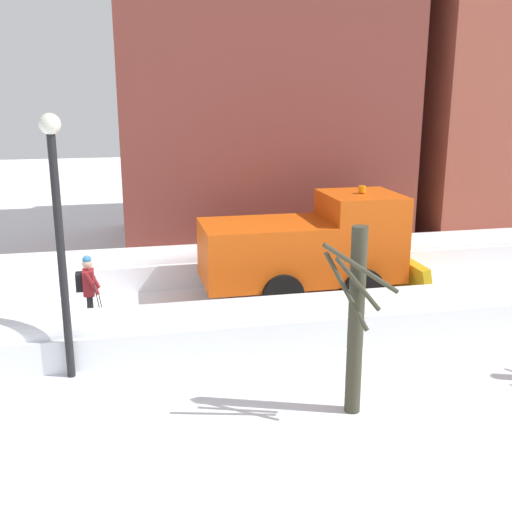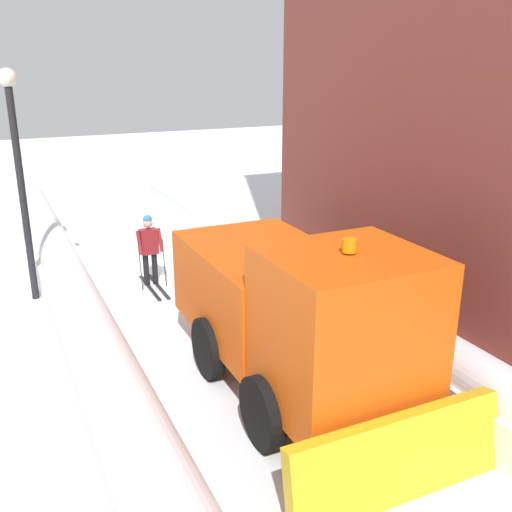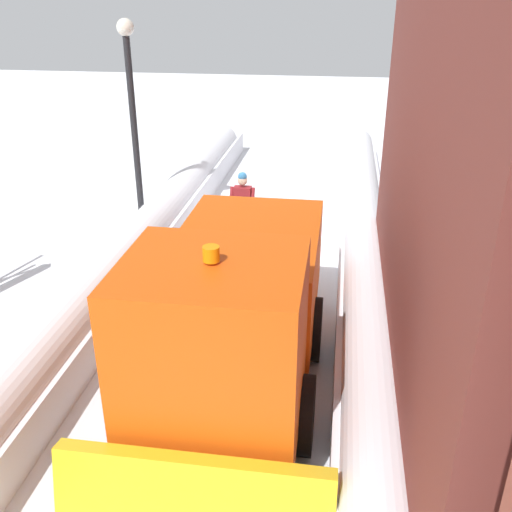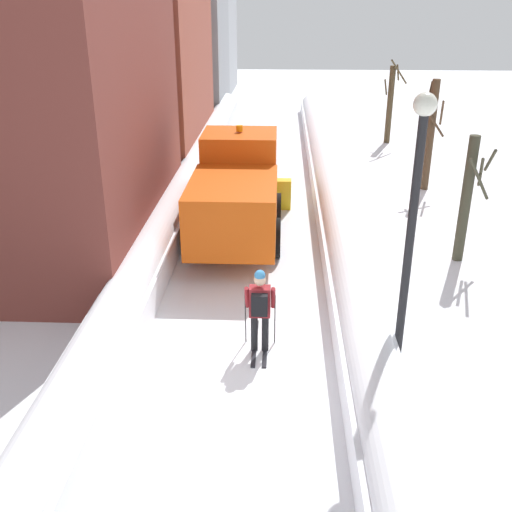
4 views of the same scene
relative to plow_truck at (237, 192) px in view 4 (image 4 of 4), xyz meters
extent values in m
plane|color=white|center=(0.43, 3.24, -1.48)|extent=(80.00, 80.00, 0.00)
cube|color=white|center=(-2.07, 3.24, -1.11)|extent=(1.10, 36.00, 0.74)
cylinder|color=white|center=(-2.07, 3.24, -0.74)|extent=(0.90, 34.20, 0.90)
cube|color=white|center=(2.94, 3.24, -1.12)|extent=(1.10, 36.00, 0.71)
cylinder|color=white|center=(2.94, 3.24, -0.76)|extent=(0.90, 34.20, 0.90)
cube|color=#9EA0A5|center=(-6.67, 28.79, 3.67)|extent=(8.49, 9.55, 10.30)
cube|color=#DB510F|center=(0.00, -1.32, -0.08)|extent=(2.30, 3.40, 1.60)
cube|color=#DB510F|center=(0.00, 1.38, 0.27)|extent=(2.20, 2.00, 2.30)
cube|color=black|center=(0.00, 2.34, 0.78)|extent=(1.85, 0.06, 1.01)
cube|color=yellow|center=(0.00, 2.73, -0.93)|extent=(3.20, 0.46, 1.13)
cylinder|color=orange|center=(0.00, 1.38, 1.54)|extent=(0.20, 0.20, 0.18)
cylinder|color=black|center=(-1.15, 1.08, -0.93)|extent=(0.25, 1.10, 1.10)
cylinder|color=black|center=(1.15, 1.08, -0.93)|extent=(0.25, 1.10, 1.10)
cylinder|color=black|center=(-1.15, -1.12, -0.93)|extent=(0.25, 1.10, 1.10)
cylinder|color=black|center=(1.15, -1.12, -0.93)|extent=(0.25, 1.10, 1.10)
cylinder|color=black|center=(0.78, -5.91, -1.07)|extent=(0.14, 0.14, 0.82)
cylinder|color=black|center=(1.00, -5.91, -1.07)|extent=(0.14, 0.14, 0.82)
cube|color=maroon|center=(0.89, -5.91, -0.35)|extent=(0.42, 0.26, 0.62)
cube|color=black|center=(0.89, -6.12, -0.32)|extent=(0.32, 0.16, 0.44)
sphere|color=tan|center=(0.89, -5.91, 0.12)|extent=(0.24, 0.24, 0.24)
sphere|color=teal|center=(0.89, -5.91, 0.22)|extent=(0.22, 0.22, 0.22)
cylinder|color=maroon|center=(0.63, -5.81, -0.32)|extent=(0.09, 0.33, 0.56)
cylinder|color=maroon|center=(1.15, -5.81, -0.32)|extent=(0.09, 0.33, 0.56)
cube|color=black|center=(0.78, -5.66, -1.46)|extent=(0.09, 1.80, 0.03)
cube|color=black|center=(1.00, -5.66, -1.46)|extent=(0.09, 1.80, 0.03)
cylinder|color=#262628|center=(0.59, -5.69, -0.88)|extent=(0.02, 0.19, 1.19)
cylinder|color=#262628|center=(1.19, -5.69, -0.88)|extent=(0.02, 0.19, 1.19)
cylinder|color=black|center=(-2.72, -4.53, 0.15)|extent=(0.12, 0.12, 3.25)
cube|color=black|center=(-2.72, -4.39, 2.23)|extent=(0.28, 0.24, 0.90)
sphere|color=red|center=(-2.72, -4.26, 2.51)|extent=(0.18, 0.18, 0.18)
sphere|color=gold|center=(-2.72, -4.26, 2.23)|extent=(0.18, 0.18, 0.18)
sphere|color=green|center=(-2.72, -4.26, 1.95)|extent=(0.18, 0.18, 0.18)
cylinder|color=black|center=(3.61, -6.19, 0.94)|extent=(0.16, 0.16, 4.84)
sphere|color=silver|center=(3.61, -6.19, 3.54)|extent=(0.40, 0.40, 0.40)
cylinder|color=#3C3B2B|center=(6.13, -1.13, 0.23)|extent=(0.28, 0.28, 3.42)
cylinder|color=#3C3B2B|center=(6.30, -1.40, 0.88)|extent=(0.82, 0.58, 1.25)
cylinder|color=#3C3B2B|center=(6.55, -1.25, 1.34)|extent=(0.34, 1.26, 0.89)
cylinder|color=#3C3B2B|center=(6.37, -1.22, 1.01)|extent=(0.32, 0.76, 0.95)
cylinder|color=#4A3624|center=(6.60, 5.33, 0.51)|extent=(0.28, 0.28, 3.97)
cylinder|color=#4A3624|center=(6.89, 5.24, 1.35)|extent=(0.29, 0.90, 1.01)
cylinder|color=#4A3624|center=(6.42, 5.43, 1.86)|extent=(0.35, 0.59, 1.07)
cylinder|color=#4A3624|center=(6.54, 5.03, 1.17)|extent=(0.91, 0.27, 1.23)
cylinder|color=#463925|center=(6.39, 12.87, 0.33)|extent=(0.28, 0.28, 3.61)
cylinder|color=#463925|center=(6.61, 12.78, 1.84)|extent=(0.32, 0.72, 0.82)
cylinder|color=#463925|center=(6.62, 12.54, 1.90)|extent=(0.97, 0.78, 1.19)
cylinder|color=#463925|center=(6.12, 12.88, 1.16)|extent=(0.09, 0.80, 0.64)
camera|label=1|loc=(15.45, -4.94, 4.11)|focal=42.78mm
camera|label=2|loc=(4.30, 7.62, 3.93)|focal=41.03mm
camera|label=3|loc=(-1.41, 7.30, 4.33)|focal=40.46mm
camera|label=4|loc=(1.26, -16.26, 5.21)|focal=41.77mm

